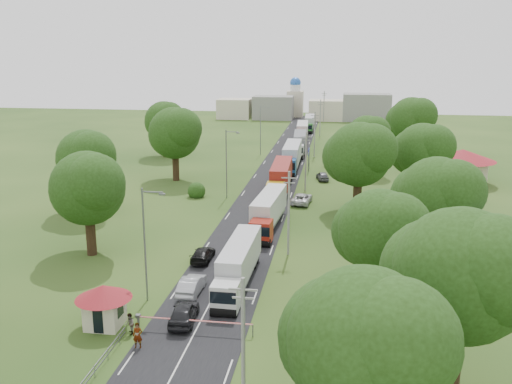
% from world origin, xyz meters
% --- Properties ---
extents(ground, '(260.00, 260.00, 0.00)m').
position_xyz_m(ground, '(0.00, 0.00, 0.00)').
color(ground, '#224115').
rests_on(ground, ground).
extents(road, '(8.00, 200.00, 0.04)m').
position_xyz_m(road, '(0.00, 20.00, 0.00)').
color(road, black).
rests_on(road, ground).
extents(boom_barrier, '(9.22, 0.35, 1.18)m').
position_xyz_m(boom_barrier, '(-1.36, -25.00, 0.89)').
color(boom_barrier, slate).
rests_on(boom_barrier, ground).
extents(guard_booth, '(4.40, 4.40, 3.45)m').
position_xyz_m(guard_booth, '(-7.20, -25.00, 2.16)').
color(guard_booth, beige).
rests_on(guard_booth, ground).
extents(info_sign, '(0.12, 3.10, 4.10)m').
position_xyz_m(info_sign, '(5.20, 35.00, 3.00)').
color(info_sign, slate).
rests_on(info_sign, ground).
extents(pole_0, '(1.60, 0.24, 9.00)m').
position_xyz_m(pole_0, '(5.50, -35.00, 4.68)').
color(pole_0, gray).
rests_on(pole_0, ground).
extents(pole_1, '(1.60, 0.24, 9.00)m').
position_xyz_m(pole_1, '(5.50, -7.00, 4.68)').
color(pole_1, gray).
rests_on(pole_1, ground).
extents(pole_2, '(1.60, 0.24, 9.00)m').
position_xyz_m(pole_2, '(5.50, 21.00, 4.68)').
color(pole_2, gray).
rests_on(pole_2, ground).
extents(pole_3, '(1.60, 0.24, 9.00)m').
position_xyz_m(pole_3, '(5.50, 49.00, 4.68)').
color(pole_3, gray).
rests_on(pole_3, ground).
extents(pole_4, '(1.60, 0.24, 9.00)m').
position_xyz_m(pole_4, '(5.50, 77.00, 4.68)').
color(pole_4, gray).
rests_on(pole_4, ground).
extents(pole_5, '(1.60, 0.24, 9.00)m').
position_xyz_m(pole_5, '(5.50, 105.00, 4.68)').
color(pole_5, gray).
rests_on(pole_5, ground).
extents(lamp_0, '(2.03, 0.22, 10.00)m').
position_xyz_m(lamp_0, '(-5.35, -20.00, 5.55)').
color(lamp_0, slate).
rests_on(lamp_0, ground).
extents(lamp_1, '(2.03, 0.22, 10.00)m').
position_xyz_m(lamp_1, '(-5.35, 15.00, 5.55)').
color(lamp_1, slate).
rests_on(lamp_1, ground).
extents(lamp_2, '(2.03, 0.22, 10.00)m').
position_xyz_m(lamp_2, '(-5.35, 50.00, 5.55)').
color(lamp_2, slate).
rests_on(lamp_2, ground).
extents(tree_0, '(8.80, 8.80, 11.07)m').
position_xyz_m(tree_0, '(11.99, -37.84, 7.22)').
color(tree_0, '#382616').
rests_on(tree_0, ground).
extents(tree_1, '(9.60, 9.60, 12.05)m').
position_xyz_m(tree_1, '(17.99, -29.83, 7.85)').
color(tree_1, '#382616').
rests_on(tree_1, ground).
extents(tree_2, '(8.00, 8.00, 10.10)m').
position_xyz_m(tree_2, '(13.99, -17.86, 6.60)').
color(tree_2, '#382616').
rests_on(tree_2, ground).
extents(tree_3, '(8.80, 8.80, 11.07)m').
position_xyz_m(tree_3, '(19.99, -7.84, 7.22)').
color(tree_3, '#382616').
rests_on(tree_3, ground).
extents(tree_4, '(9.60, 9.60, 12.05)m').
position_xyz_m(tree_4, '(12.99, 10.17, 7.85)').
color(tree_4, '#382616').
rests_on(tree_4, ground).
extents(tree_5, '(8.80, 8.80, 11.07)m').
position_xyz_m(tree_5, '(21.99, 18.16, 7.22)').
color(tree_5, '#382616').
rests_on(tree_5, ground).
extents(tree_6, '(8.00, 8.00, 10.10)m').
position_xyz_m(tree_6, '(14.99, 35.14, 6.60)').
color(tree_6, '#382616').
rests_on(tree_6, ground).
extents(tree_7, '(9.60, 9.60, 12.05)m').
position_xyz_m(tree_7, '(23.99, 50.17, 7.85)').
color(tree_7, '#382616').
rests_on(tree_7, ground).
extents(tree_10, '(8.80, 8.80, 11.07)m').
position_xyz_m(tree_10, '(-15.01, -9.84, 7.22)').
color(tree_10, '#382616').
rests_on(tree_10, ground).
extents(tree_11, '(8.80, 8.80, 11.07)m').
position_xyz_m(tree_11, '(-22.01, 5.16, 7.22)').
color(tree_11, '#382616').
rests_on(tree_11, ground).
extents(tree_12, '(9.60, 9.60, 12.05)m').
position_xyz_m(tree_12, '(-16.01, 25.17, 7.85)').
color(tree_12, '#382616').
rests_on(tree_12, ground).
extents(tree_13, '(8.80, 8.80, 11.07)m').
position_xyz_m(tree_13, '(-24.01, 45.16, 7.22)').
color(tree_13, '#382616').
rests_on(tree_13, ground).
extents(house_brick, '(8.60, 6.60, 5.20)m').
position_xyz_m(house_brick, '(26.00, -12.00, 2.65)').
color(house_brick, maroon).
rests_on(house_brick, ground).
extents(house_cream, '(10.08, 10.08, 5.80)m').
position_xyz_m(house_cream, '(30.00, 30.00, 3.64)').
color(house_cream, beige).
rests_on(house_cream, ground).
extents(distant_town, '(52.00, 8.00, 8.00)m').
position_xyz_m(distant_town, '(0.68, 110.00, 3.49)').
color(distant_town, gray).
rests_on(distant_town, ground).
extents(church, '(5.00, 5.00, 12.30)m').
position_xyz_m(church, '(-4.00, 118.00, 5.39)').
color(church, beige).
rests_on(church, ground).
extents(truck_0, '(2.45, 13.57, 3.76)m').
position_xyz_m(truck_0, '(1.67, -15.41, 2.00)').
color(truck_0, silver).
rests_on(truck_0, ground).
extents(truck_1, '(3.19, 14.30, 3.95)m').
position_xyz_m(truck_1, '(2.21, 1.91, 2.09)').
color(truck_1, maroon).
rests_on(truck_1, ground).
extents(truck_2, '(2.99, 15.33, 4.24)m').
position_xyz_m(truck_2, '(1.85, 19.76, 2.25)').
color(truck_2, '#B99615').
rests_on(truck_2, ground).
extents(truck_3, '(2.85, 15.67, 4.34)m').
position_xyz_m(truck_3, '(1.99, 37.18, 2.30)').
color(truck_3, navy).
rests_on(truck_3, ground).
extents(truck_4, '(3.21, 14.69, 4.06)m').
position_xyz_m(truck_4, '(2.31, 52.86, 2.15)').
color(truck_4, silver).
rests_on(truck_4, ground).
extents(truck_5, '(3.06, 14.52, 4.01)m').
position_xyz_m(truck_5, '(1.63, 69.66, 2.13)').
color(truck_5, '#B41B26').
rests_on(truck_5, ground).
extents(truck_6, '(2.75, 13.57, 3.75)m').
position_xyz_m(truck_6, '(2.35, 86.77, 1.99)').
color(truck_6, '#2A712B').
rests_on(truck_6, ground).
extents(car_lane_front, '(2.22, 4.86, 1.61)m').
position_xyz_m(car_lane_front, '(-1.26, -23.50, 0.81)').
color(car_lane_front, black).
rests_on(car_lane_front, ground).
extents(car_lane_mid, '(1.75, 4.75, 1.55)m').
position_xyz_m(car_lane_mid, '(-2.07, -18.00, 0.78)').
color(car_lane_mid, '#ACAEB4').
rests_on(car_lane_mid, ground).
extents(car_lane_rear, '(1.89, 4.65, 1.35)m').
position_xyz_m(car_lane_rear, '(-3.00, -10.02, 0.67)').
color(car_lane_rear, black).
rests_on(car_lane_rear, ground).
extents(car_verge_near, '(2.95, 5.44, 1.45)m').
position_xyz_m(car_verge_near, '(5.50, 13.51, 0.72)').
color(car_verge_near, silver).
rests_on(car_verge_near, ground).
extents(car_verge_far, '(2.51, 4.40, 1.41)m').
position_xyz_m(car_verge_far, '(7.86, 28.55, 0.71)').
color(car_verge_far, '#52555A').
rests_on(car_verge_far, ground).
extents(pedestrian_near, '(0.75, 0.53, 1.93)m').
position_xyz_m(pedestrian_near, '(-3.50, -27.86, 0.97)').
color(pedestrian_near, gray).
rests_on(pedestrian_near, ground).
extents(pedestrian_booth, '(0.94, 1.02, 1.68)m').
position_xyz_m(pedestrian_booth, '(-4.80, -26.00, 0.84)').
color(pedestrian_booth, gray).
rests_on(pedestrian_booth, ground).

